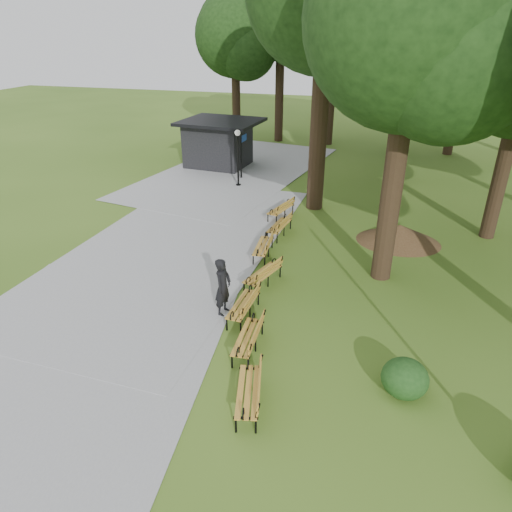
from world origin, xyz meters
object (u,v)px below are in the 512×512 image
(kiosk, at_px, (218,143))
(bench_2, at_px, (243,305))
(bench_1, at_px, (248,337))
(bench_6, at_px, (281,209))
(bench_5, at_px, (279,226))
(lawn_tree_0, at_px, (415,20))
(dirt_mound, at_px, (399,233))
(bench_3, at_px, (263,274))
(bench_0, at_px, (248,391))
(person, at_px, (223,287))
(lamp_post, at_px, (238,146))
(bench_4, at_px, (263,246))

(kiosk, relative_size, bench_2, 2.46)
(bench_1, relative_size, bench_6, 1.00)
(bench_1, xyz_separation_m, bench_5, (-0.99, 7.97, 0.00))
(bench_6, relative_size, lawn_tree_0, 0.16)
(dirt_mound, bearing_deg, bench_3, -131.84)
(bench_0, bearing_deg, person, -165.30)
(bench_1, relative_size, bench_3, 1.00)
(person, xyz_separation_m, bench_2, (0.65, -0.03, -0.51))
(kiosk, xyz_separation_m, lawn_tree_0, (10.69, -12.30, 6.80))
(bench_0, height_order, bench_3, same)
(bench_0, bearing_deg, bench_5, 176.15)
(bench_5, bearing_deg, bench_6, -160.63)
(bench_2, bearing_deg, lamp_post, -158.82)
(lamp_post, bearing_deg, bench_5, -57.88)
(bench_4, height_order, bench_6, same)
(person, relative_size, lamp_post, 0.61)
(kiosk, height_order, bench_3, kiosk)
(bench_5, relative_size, lawn_tree_0, 0.16)
(kiosk, bearing_deg, lamp_post, -50.23)
(lamp_post, bearing_deg, bench_4, -65.99)
(dirt_mound, distance_m, bench_6, 5.51)
(kiosk, height_order, bench_6, kiosk)
(bench_1, bearing_deg, lamp_post, -163.39)
(person, xyz_separation_m, bench_1, (1.27, -1.57, -0.51))
(bench_1, bearing_deg, bench_3, -173.56)
(kiosk, height_order, bench_2, kiosk)
(kiosk, relative_size, bench_5, 2.46)
(bench_3, bearing_deg, bench_4, -147.63)
(dirt_mound, xyz_separation_m, bench_3, (-4.51, -5.04, 0.06))
(kiosk, relative_size, bench_3, 2.46)
(bench_3, bearing_deg, bench_2, 15.77)
(bench_3, bearing_deg, lamp_post, -140.28)
(bench_3, distance_m, bench_6, 6.39)
(bench_6, bearing_deg, lamp_post, -124.97)
(lamp_post, distance_m, bench_1, 14.93)
(dirt_mound, bearing_deg, bench_2, -122.78)
(bench_0, height_order, bench_6, same)
(lamp_post, xyz_separation_m, bench_5, (3.80, -6.06, -1.81))
(lamp_post, relative_size, bench_2, 1.65)
(lawn_tree_0, bearing_deg, bench_3, -155.58)
(bench_5, xyz_separation_m, lawn_tree_0, (4.36, -2.57, 7.82))
(kiosk, xyz_separation_m, lamp_post, (2.52, -3.67, 0.79))
(kiosk, height_order, bench_0, kiosk)
(dirt_mound, height_order, bench_5, bench_5)
(bench_0, xyz_separation_m, bench_4, (-1.74, 7.80, 0.00))
(kiosk, xyz_separation_m, bench_1, (7.32, -17.70, -1.03))
(kiosk, relative_size, bench_0, 2.46)
(bench_2, xyz_separation_m, lawn_tree_0, (3.99, 3.85, 7.82))
(dirt_mound, relative_size, bench_5, 1.52)
(dirt_mound, height_order, bench_6, bench_6)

